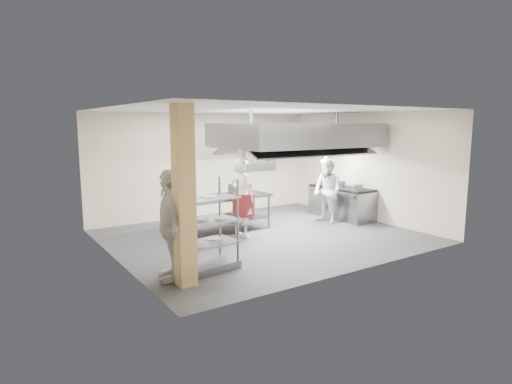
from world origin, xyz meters
TOP-DOWN VIEW (x-y plane):
  - floor at (0.00, 0.00)m, footprint 7.00×7.00m
  - ceiling at (0.00, 0.00)m, footprint 7.00×7.00m
  - wall_back at (0.00, 3.00)m, footprint 7.00×0.00m
  - wall_left at (-3.50, 0.00)m, footprint 0.00×6.00m
  - wall_right at (3.50, 0.00)m, footprint 0.00×6.00m
  - column at (-2.90, -1.90)m, footprint 0.30×0.30m
  - exhaust_hood at (1.30, 0.40)m, footprint 4.00×2.50m
  - hood_strip_a at (0.40, 0.40)m, footprint 1.60×0.12m
  - hood_strip_b at (2.20, 0.40)m, footprint 1.60×0.12m
  - wall_shelf at (1.80, 2.84)m, footprint 1.50×0.28m
  - island at (-0.58, 0.94)m, footprint 2.48×1.19m
  - island_worktop at (-0.58, 0.94)m, footprint 2.48×1.19m
  - island_undershelf at (-0.58, 0.94)m, footprint 2.28×1.07m
  - pass_rack at (-2.27, -1.45)m, footprint 1.20×0.80m
  - cooking_range at (3.08, 0.50)m, footprint 0.80×2.00m
  - range_top at (3.08, 0.50)m, footprint 0.78×1.96m
  - chef_head at (-0.46, 0.27)m, footprint 0.60×0.78m
  - chef_line at (2.26, 0.22)m, footprint 0.68×0.87m
  - chef_plating at (-3.00, -1.53)m, footprint 0.77×1.22m
  - griddle at (-0.06, 1.00)m, footprint 0.54×0.46m
  - wicker_basket at (-0.35, 0.90)m, footprint 0.35×0.28m
  - stockpot at (3.12, 0.55)m, footprint 0.24×0.24m
  - plate_stack at (-2.27, -1.45)m, footprint 0.28×0.28m

SIDE VIEW (x-z plane):
  - floor at x=0.00m, z-range 0.00..0.00m
  - island_undershelf at x=-0.58m, z-range 0.28..0.32m
  - wicker_basket at x=-0.35m, z-range 0.32..0.45m
  - cooking_range at x=3.08m, z-range 0.00..0.84m
  - island at x=-0.58m, z-range 0.00..0.91m
  - plate_stack at x=-2.27m, z-range 0.51..0.57m
  - pass_rack at x=-2.27m, z-range 0.00..1.68m
  - range_top at x=3.08m, z-range 0.84..0.90m
  - island_worktop at x=-0.58m, z-range 0.85..0.91m
  - chef_line at x=2.26m, z-range 0.00..1.78m
  - chef_head at x=-0.46m, z-range 0.00..1.91m
  - chef_plating at x=-3.00m, z-range 0.00..1.93m
  - stockpot at x=3.12m, z-range 0.90..1.06m
  - griddle at x=-0.06m, z-range 0.91..1.15m
  - wall_back at x=0.00m, z-range -2.00..5.00m
  - wall_left at x=-3.50m, z-range -1.50..4.50m
  - wall_right at x=3.50m, z-range -1.50..4.50m
  - column at x=-2.90m, z-range 0.00..3.00m
  - wall_shelf at x=1.80m, z-range 1.48..1.52m
  - hood_strip_a at x=0.40m, z-range 2.06..2.10m
  - hood_strip_b at x=2.20m, z-range 2.06..2.10m
  - exhaust_hood at x=1.30m, z-range 2.10..2.70m
  - ceiling at x=0.00m, z-range 3.00..3.00m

